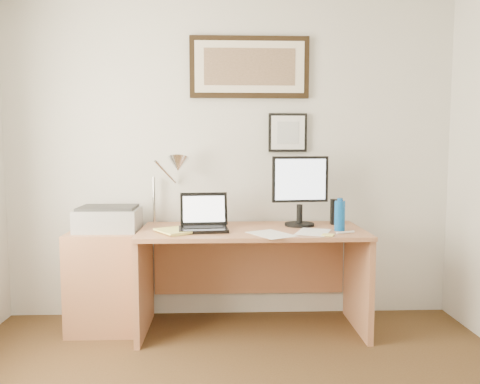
{
  "coord_description": "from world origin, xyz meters",
  "views": [
    {
      "loc": [
        -0.06,
        -1.69,
        1.33
      ],
      "look_at": [
        0.06,
        1.43,
        1.04
      ],
      "focal_mm": 35.0,
      "sensor_mm": 36.0,
      "label": 1
    }
  ],
  "objects_px": {
    "book": "(161,233)",
    "lcd_monitor": "(300,187)",
    "water_bottle": "(340,216)",
    "laptop": "(204,222)",
    "printer": "(108,219)",
    "side_cabinet": "(105,281)",
    "desk": "(251,258)"
  },
  "relations": [
    {
      "from": "book",
      "to": "lcd_monitor",
      "type": "relative_size",
      "value": 0.51
    },
    {
      "from": "water_bottle",
      "to": "laptop",
      "type": "relative_size",
      "value": 0.59
    },
    {
      "from": "water_bottle",
      "to": "printer",
      "type": "xyz_separation_m",
      "value": [
        -1.66,
        0.17,
        -0.04
      ]
    },
    {
      "from": "laptop",
      "to": "side_cabinet",
      "type": "bearing_deg",
      "value": 174.04
    },
    {
      "from": "desk",
      "to": "laptop",
      "type": "height_order",
      "value": "laptop"
    },
    {
      "from": "water_bottle",
      "to": "desk",
      "type": "bearing_deg",
      "value": 164.18
    },
    {
      "from": "book",
      "to": "laptop",
      "type": "relative_size",
      "value": 0.74
    },
    {
      "from": "water_bottle",
      "to": "desk",
      "type": "xyz_separation_m",
      "value": [
        -0.61,
        0.17,
        -0.34
      ]
    },
    {
      "from": "laptop",
      "to": "printer",
      "type": "height_order",
      "value": "laptop"
    },
    {
      "from": "desk",
      "to": "printer",
      "type": "height_order",
      "value": "printer"
    },
    {
      "from": "side_cabinet",
      "to": "laptop",
      "type": "bearing_deg",
      "value": -5.96
    },
    {
      "from": "side_cabinet",
      "to": "lcd_monitor",
      "type": "height_order",
      "value": "lcd_monitor"
    },
    {
      "from": "book",
      "to": "desk",
      "type": "distance_m",
      "value": 0.72
    },
    {
      "from": "side_cabinet",
      "to": "printer",
      "type": "distance_m",
      "value": 0.46
    },
    {
      "from": "book",
      "to": "printer",
      "type": "height_order",
      "value": "printer"
    },
    {
      "from": "desk",
      "to": "laptop",
      "type": "xyz_separation_m",
      "value": [
        -0.35,
        -0.11,
        0.29
      ]
    },
    {
      "from": "water_bottle",
      "to": "side_cabinet",
      "type": "bearing_deg",
      "value": 175.29
    },
    {
      "from": "laptop",
      "to": "water_bottle",
      "type": "bearing_deg",
      "value": -3.76
    },
    {
      "from": "desk",
      "to": "laptop",
      "type": "distance_m",
      "value": 0.47
    },
    {
      "from": "book",
      "to": "side_cabinet",
      "type": "bearing_deg",
      "value": 152.57
    },
    {
      "from": "water_bottle",
      "to": "lcd_monitor",
      "type": "bearing_deg",
      "value": 140.11
    },
    {
      "from": "water_bottle",
      "to": "printer",
      "type": "height_order",
      "value": "water_bottle"
    },
    {
      "from": "book",
      "to": "lcd_monitor",
      "type": "distance_m",
      "value": 1.07
    },
    {
      "from": "desk",
      "to": "side_cabinet",
      "type": "bearing_deg",
      "value": -178.11
    },
    {
      "from": "water_bottle",
      "to": "desk",
      "type": "distance_m",
      "value": 0.72
    },
    {
      "from": "book",
      "to": "lcd_monitor",
      "type": "bearing_deg",
      "value": 16.88
    },
    {
      "from": "desk",
      "to": "laptop",
      "type": "relative_size",
      "value": 4.43
    },
    {
      "from": "water_bottle",
      "to": "printer",
      "type": "relative_size",
      "value": 0.48
    },
    {
      "from": "book",
      "to": "printer",
      "type": "xyz_separation_m",
      "value": [
        -0.42,
        0.27,
        0.06
      ]
    },
    {
      "from": "laptop",
      "to": "printer",
      "type": "distance_m",
      "value": 0.71
    },
    {
      "from": "laptop",
      "to": "lcd_monitor",
      "type": "relative_size",
      "value": 0.69
    },
    {
      "from": "desk",
      "to": "lcd_monitor",
      "type": "distance_m",
      "value": 0.64
    }
  ]
}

